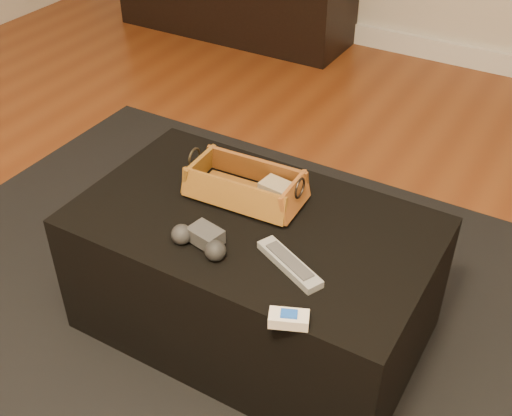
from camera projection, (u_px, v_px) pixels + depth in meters
The scene contains 10 objects.
floor at pixel (108, 395), 1.83m from camera, with size 5.00×5.50×0.01m, color brown.
baseboard at pixel (422, 47), 3.68m from camera, with size 5.00×0.04×0.12m, color white.
area_rug at pixel (246, 336), 2.00m from camera, with size 2.60×2.00×0.01m, color black.
ottoman at pixel (254, 275), 1.90m from camera, with size 1.00×0.60×0.42m, color black.
tv_remote at pixel (238, 193), 1.84m from camera, with size 0.18×0.04×0.02m, color black.
cloth_bundle at pixel (277, 191), 1.82m from camera, with size 0.09×0.06×0.05m, color tan.
wicker_basket at pixel (245, 187), 1.83m from camera, with size 0.35×0.20×0.12m.
game_controller at pixel (201, 240), 1.66m from camera, with size 0.17×0.10×0.06m.
silver_remote at pixel (289, 264), 1.61m from camera, with size 0.22×0.14×0.03m.
cream_gadget at pixel (289, 319), 1.46m from camera, with size 0.10×0.08×0.03m.
Camera 1 is at (0.95, -0.78, 1.52)m, focal length 45.00 mm.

